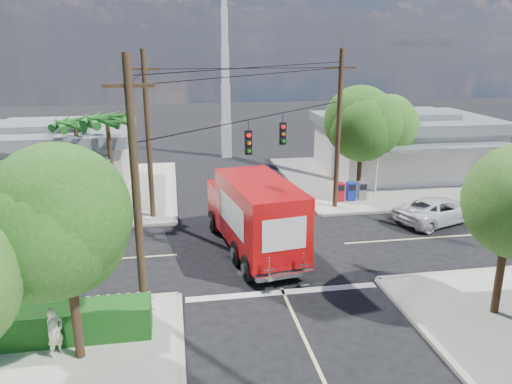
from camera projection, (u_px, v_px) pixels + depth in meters
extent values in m
plane|color=black|center=(263.00, 249.00, 23.37)|extent=(120.00, 120.00, 0.00)
cube|color=#ACA69B|center=(387.00, 178.00, 35.49)|extent=(14.00, 14.00, 0.14)
cube|color=#A8A395|center=(291.00, 182.00, 34.38)|extent=(0.25, 14.00, 0.14)
cube|color=#A8A395|center=(437.00, 208.00, 28.88)|extent=(14.00, 0.25, 0.14)
cube|color=#ACA69B|center=(64.00, 192.00, 31.99)|extent=(14.00, 14.00, 0.14)
cube|color=#A8A395|center=(174.00, 187.00, 33.11)|extent=(0.25, 14.00, 0.14)
cube|color=#A8A395|center=(37.00, 231.00, 25.38)|extent=(14.00, 0.25, 0.14)
cube|color=beige|center=(236.00, 190.00, 32.82)|extent=(0.12, 12.00, 0.01)
cube|color=beige|center=(459.00, 236.00, 24.96)|extent=(12.00, 0.12, 0.01)
cube|color=beige|center=(38.00, 264.00, 21.78)|extent=(12.00, 0.12, 0.01)
cube|color=silver|center=(283.00, 292.00, 19.30)|extent=(7.50, 0.40, 0.01)
cube|color=silver|center=(403.00, 150.00, 36.17)|extent=(11.00, 8.00, 3.40)
cube|color=slate|center=(405.00, 122.00, 35.58)|extent=(11.80, 8.80, 0.70)
cube|color=slate|center=(406.00, 115.00, 35.44)|extent=(6.05, 4.40, 0.50)
cube|color=slate|center=(439.00, 147.00, 31.19)|extent=(9.90, 1.80, 0.15)
cylinder|color=silver|center=(376.00, 175.00, 30.15)|extent=(0.12, 0.12, 2.90)
cylinder|color=silver|center=(508.00, 169.00, 31.55)|extent=(0.12, 0.12, 2.90)
cube|color=beige|center=(50.00, 162.00, 32.77)|extent=(10.00, 8.00, 3.20)
cube|color=slate|center=(46.00, 133.00, 32.21)|extent=(10.80, 8.80, 0.70)
cube|color=slate|center=(45.00, 125.00, 32.07)|extent=(5.50, 4.40, 0.50)
cube|color=slate|center=(28.00, 163.00, 27.83)|extent=(9.00, 1.80, 0.15)
cylinder|color=silver|center=(102.00, 187.00, 28.09)|extent=(0.12, 0.12, 2.70)
cube|color=silver|center=(226.00, 139.00, 41.92)|extent=(0.80, 0.80, 3.00)
cube|color=silver|center=(226.00, 103.00, 41.06)|extent=(0.70, 0.70, 3.00)
cube|color=silver|center=(225.00, 66.00, 40.20)|extent=(0.60, 0.60, 3.00)
cube|color=silver|center=(224.00, 27.00, 39.34)|extent=(0.50, 0.50, 3.00)
cylinder|color=#422D1C|center=(74.00, 301.00, 14.60)|extent=(0.28, 0.28, 3.71)
sphere|color=#1D5317|center=(66.00, 227.00, 13.93)|extent=(3.71, 3.71, 3.71)
sphere|color=#1D5317|center=(51.00, 218.00, 13.99)|extent=(3.02, 3.02, 3.02)
sphere|color=#1D5317|center=(77.00, 234.00, 13.74)|extent=(3.25, 3.25, 3.25)
cylinder|color=#422D1C|center=(360.00, 164.00, 30.31)|extent=(0.28, 0.28, 4.10)
sphere|color=#1D5317|center=(362.00, 122.00, 29.58)|extent=(4.10, 4.10, 4.10)
sphere|color=#1D5317|center=(355.00, 118.00, 29.63)|extent=(3.33, 3.33, 3.33)
sphere|color=#1D5317|center=(369.00, 125.00, 29.39)|extent=(3.58, 3.58, 3.58)
cylinder|color=#422D1C|center=(385.00, 159.00, 32.88)|extent=(0.28, 0.28, 3.58)
sphere|color=#33631E|center=(387.00, 125.00, 32.24)|extent=(3.58, 3.58, 3.58)
sphere|color=#33631E|center=(380.00, 121.00, 32.30)|extent=(2.91, 2.91, 2.91)
sphere|color=#33631E|center=(394.00, 127.00, 32.04)|extent=(3.14, 3.14, 3.14)
cylinder|color=#422D1C|center=(501.00, 267.00, 17.14)|extent=(0.28, 0.28, 3.46)
sphere|color=#33631E|center=(510.00, 207.00, 16.53)|extent=(3.46, 3.46, 3.46)
sphere|color=#33631E|center=(496.00, 200.00, 16.59)|extent=(2.81, 2.81, 2.81)
cylinder|color=#422D1C|center=(111.00, 164.00, 28.51)|extent=(0.24, 0.24, 5.00)
cone|color=#20641E|center=(124.00, 118.00, 27.91)|extent=(0.50, 2.06, 0.98)
cone|color=#20641E|center=(119.00, 116.00, 28.52)|extent=(1.92, 1.68, 0.98)
cone|color=#20641E|center=(105.00, 116.00, 28.56)|extent=(2.12, 0.95, 0.98)
cone|color=#20641E|center=(93.00, 118.00, 28.00)|extent=(1.34, 2.07, 0.98)
cone|color=#20641E|center=(91.00, 120.00, 27.26)|extent=(1.34, 2.07, 0.98)
cone|color=#20641E|center=(101.00, 121.00, 26.90)|extent=(2.12, 0.95, 0.98)
cone|color=#20641E|center=(116.00, 120.00, 27.19)|extent=(1.92, 1.68, 0.98)
cylinder|color=#422D1C|center=(79.00, 163.00, 29.66)|extent=(0.24, 0.24, 4.60)
cone|color=#20641E|center=(91.00, 122.00, 29.12)|extent=(0.50, 2.06, 0.98)
cone|color=#20641E|center=(87.00, 120.00, 29.73)|extent=(1.92, 1.68, 0.98)
cone|color=#20641E|center=(74.00, 120.00, 29.77)|extent=(2.12, 0.95, 0.98)
cone|color=#20641E|center=(62.00, 122.00, 29.22)|extent=(1.34, 2.07, 0.98)
cone|color=#20641E|center=(59.00, 124.00, 28.48)|extent=(1.34, 2.07, 0.98)
cone|color=#20641E|center=(69.00, 125.00, 28.11)|extent=(2.12, 0.95, 0.98)
cone|color=#20641E|center=(83.00, 124.00, 28.40)|extent=(1.92, 1.68, 0.98)
cylinder|color=#473321|center=(136.00, 194.00, 16.34)|extent=(0.28, 0.28, 9.00)
cube|color=#473321|center=(128.00, 86.00, 15.34)|extent=(1.60, 0.12, 0.12)
cylinder|color=#473321|center=(338.00, 132.00, 27.82)|extent=(0.28, 0.28, 9.00)
cube|color=#473321|center=(341.00, 68.00, 26.82)|extent=(1.60, 0.12, 0.12)
cylinder|color=#473321|center=(148.00, 138.00, 26.17)|extent=(0.28, 0.28, 9.00)
cube|color=#473321|center=(144.00, 69.00, 25.16)|extent=(1.60, 0.12, 0.12)
cylinder|color=black|center=(264.00, 117.00, 21.59)|extent=(10.43, 10.43, 0.04)
cube|color=black|center=(248.00, 142.00, 20.98)|extent=(0.30, 0.24, 1.05)
sphere|color=red|center=(249.00, 135.00, 20.76)|extent=(0.20, 0.20, 0.20)
cube|color=black|center=(283.00, 133.00, 23.08)|extent=(0.30, 0.24, 1.05)
sphere|color=red|center=(283.00, 127.00, 22.85)|extent=(0.20, 0.20, 0.20)
cube|color=silver|center=(64.00, 316.00, 16.70)|extent=(5.94, 0.05, 0.08)
cube|color=silver|center=(63.00, 305.00, 16.58)|extent=(5.94, 0.05, 0.08)
cube|color=silver|center=(149.00, 305.00, 17.10)|extent=(0.09, 0.06, 1.00)
cube|color=#134713|center=(52.00, 324.00, 15.85)|extent=(6.20, 1.20, 1.10)
cube|color=#B30E1B|center=(339.00, 192.00, 29.95)|extent=(0.50, 0.50, 1.10)
cube|color=navy|center=(351.00, 191.00, 30.06)|extent=(0.50, 0.50, 1.10)
cube|color=slate|center=(362.00, 191.00, 30.17)|extent=(0.50, 0.50, 1.10)
cube|color=black|center=(253.00, 239.00, 23.08)|extent=(3.51, 8.14, 0.25)
cube|color=red|center=(235.00, 203.00, 25.65)|extent=(2.66, 2.07, 2.22)
cube|color=black|center=(231.00, 192.00, 26.17)|extent=(2.13, 0.58, 0.96)
cube|color=silver|center=(230.00, 211.00, 26.67)|extent=(2.31, 0.48, 0.35)
cube|color=red|center=(260.00, 214.00, 21.82)|extent=(3.40, 6.17, 2.93)
cube|color=white|center=(287.00, 208.00, 22.17)|extent=(0.58, 3.59, 1.31)
cube|color=white|center=(231.00, 214.00, 21.39)|extent=(0.58, 3.59, 1.31)
cube|color=white|center=(284.00, 234.00, 19.10)|extent=(1.80, 0.30, 1.31)
cube|color=silver|center=(285.00, 275.00, 19.46)|extent=(2.43, 0.62, 0.18)
cube|color=silver|center=(269.00, 270.00, 19.01)|extent=(0.46, 0.13, 1.01)
cube|color=silver|center=(303.00, 265.00, 19.44)|extent=(0.46, 0.13, 1.01)
cylinder|color=black|center=(214.00, 221.00, 25.39)|extent=(0.49, 1.15, 1.11)
cylinder|color=black|center=(257.00, 216.00, 26.09)|extent=(0.49, 1.15, 1.11)
cylinder|color=black|center=(248.00, 268.00, 20.07)|extent=(0.49, 1.15, 1.11)
cylinder|color=black|center=(301.00, 261.00, 20.77)|extent=(0.49, 1.15, 1.11)
imported|color=silver|center=(438.00, 210.00, 26.67)|extent=(5.45, 3.87, 1.38)
imported|color=beige|center=(55.00, 332.00, 14.96)|extent=(0.65, 0.69, 1.58)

